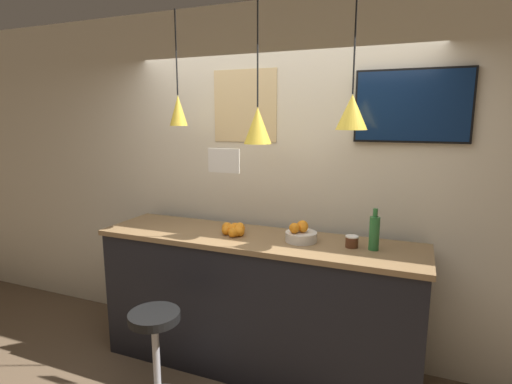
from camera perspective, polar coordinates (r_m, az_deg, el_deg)
The scene contains 13 objects.
back_wall at distance 3.38m, azimuth 2.73°, elevation 1.42°, with size 8.00×0.06×2.90m.
service_counter at distance 3.27m, azimuth 0.00°, elevation -15.56°, with size 2.51×0.63×1.09m.
bar_stool at distance 3.00m, azimuth -14.15°, elevation -20.36°, with size 0.40×0.40×0.70m.
fruit_bowl at distance 2.97m, azimuth 6.42°, elevation -5.99°, with size 0.23×0.23×0.16m.
orange_pile at distance 3.14m, azimuth -3.06°, elevation -5.34°, with size 0.21×0.24×0.09m.
juice_bottle at distance 2.86m, azimuth 16.54°, elevation -5.57°, with size 0.07×0.07×0.29m.
spread_jar at distance 2.90m, azimuth 13.53°, elevation -6.90°, with size 0.09×0.09×0.08m.
pendant_lamp_left at distance 3.28m, azimuth -11.05°, elevation 11.47°, with size 0.14×0.14×0.88m.
pendant_lamp_middle at distance 2.97m, azimuth 0.23°, elevation 9.54°, with size 0.20×0.20×1.01m.
pendant_lamp_right at distance 2.79m, azimuth 13.54°, elevation 11.11°, with size 0.21×0.21×0.90m.
mounted_tv at distance 3.10m, azimuth 21.39°, elevation 11.36°, with size 0.79×0.04×0.52m.
hanging_menu_board at distance 2.80m, azimuth -4.64°, elevation 4.48°, with size 0.24×0.01×0.17m.
wall_poster at distance 3.40m, azimuth -1.63°, elevation 12.18°, with size 0.56×0.01×0.59m.
Camera 1 is at (1.11, -2.00, 1.99)m, focal length 28.00 mm.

